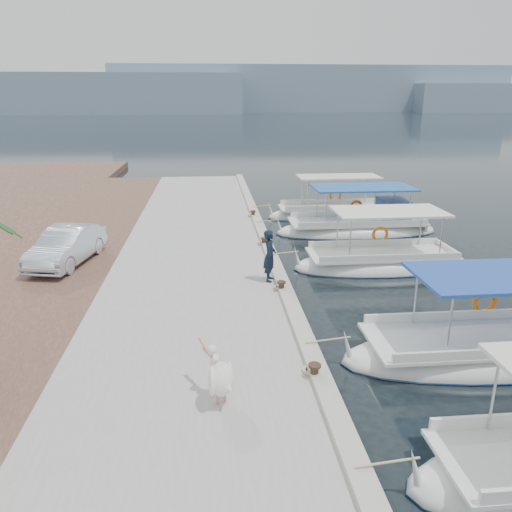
{
  "coord_description": "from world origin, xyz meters",
  "views": [
    {
      "loc": [
        -2.47,
        -12.73,
        6.27
      ],
      "look_at": [
        -1.0,
        2.97,
        1.2
      ],
      "focal_mm": 35.0,
      "sensor_mm": 36.0,
      "label": 1
    }
  ],
  "objects_px": {
    "fishing_caique_c": "(381,264)",
    "fisherman": "(270,256)",
    "fishing_caique_d": "(359,229)",
    "fishing_caique_e": "(334,215)",
    "fishing_caique_b": "(494,353)",
    "parked_car": "(66,246)",
    "pelican": "(220,377)"
  },
  "relations": [
    {
      "from": "pelican",
      "to": "parked_car",
      "type": "relative_size",
      "value": 0.35
    },
    {
      "from": "fishing_caique_c",
      "to": "fishing_caique_e",
      "type": "xyz_separation_m",
      "value": [
        0.21,
        8.36,
        0.0
      ]
    },
    {
      "from": "fishing_caique_e",
      "to": "fishing_caique_d",
      "type": "bearing_deg",
      "value": -82.82
    },
    {
      "from": "fishing_caique_b",
      "to": "parked_car",
      "type": "height_order",
      "value": "fishing_caique_b"
    },
    {
      "from": "fishing_caique_d",
      "to": "pelican",
      "type": "height_order",
      "value": "fishing_caique_d"
    },
    {
      "from": "fishing_caique_c",
      "to": "fishing_caique_d",
      "type": "bearing_deg",
      "value": 82.95
    },
    {
      "from": "fishing_caique_d",
      "to": "pelican",
      "type": "distance_m",
      "value": 15.73
    },
    {
      "from": "pelican",
      "to": "parked_car",
      "type": "distance_m",
      "value": 10.52
    },
    {
      "from": "fisherman",
      "to": "parked_car",
      "type": "relative_size",
      "value": 0.43
    },
    {
      "from": "fishing_caique_d",
      "to": "fishing_caique_e",
      "type": "relative_size",
      "value": 1.09
    },
    {
      "from": "fisherman",
      "to": "parked_car",
      "type": "xyz_separation_m",
      "value": [
        -7.04,
        2.43,
        -0.2
      ]
    },
    {
      "from": "pelican",
      "to": "fishing_caique_b",
      "type": "bearing_deg",
      "value": 16.25
    },
    {
      "from": "fishing_caique_c",
      "to": "fishing_caique_b",
      "type": "bearing_deg",
      "value": -85.56
    },
    {
      "from": "fishing_caique_c",
      "to": "pelican",
      "type": "relative_size",
      "value": 4.9
    },
    {
      "from": "fisherman",
      "to": "fishing_caique_e",
      "type": "bearing_deg",
      "value": -12.27
    },
    {
      "from": "fishing_caique_b",
      "to": "parked_car",
      "type": "xyz_separation_m",
      "value": [
        -12.15,
        7.1,
        1.03
      ]
    },
    {
      "from": "fishing_caique_d",
      "to": "parked_car",
      "type": "relative_size",
      "value": 1.97
    },
    {
      "from": "fishing_caique_d",
      "to": "parked_car",
      "type": "height_order",
      "value": "fishing_caique_d"
    },
    {
      "from": "fishing_caique_d",
      "to": "parked_car",
      "type": "bearing_deg",
      "value": -157.93
    },
    {
      "from": "fishing_caique_c",
      "to": "fisherman",
      "type": "relative_size",
      "value": 3.97
    },
    {
      "from": "fishing_caique_c",
      "to": "fishing_caique_d",
      "type": "height_order",
      "value": "same"
    },
    {
      "from": "fishing_caique_c",
      "to": "parked_car",
      "type": "distance_m",
      "value": 11.65
    },
    {
      "from": "fishing_caique_c",
      "to": "pelican",
      "type": "height_order",
      "value": "fishing_caique_c"
    },
    {
      "from": "parked_car",
      "to": "fishing_caique_d",
      "type": "bearing_deg",
      "value": 33.99
    },
    {
      "from": "fishing_caique_d",
      "to": "fisherman",
      "type": "bearing_deg",
      "value": -125.11
    },
    {
      "from": "fishing_caique_e",
      "to": "fishing_caique_c",
      "type": "bearing_deg",
      "value": -91.47
    },
    {
      "from": "pelican",
      "to": "fishing_caique_e",
      "type": "bearing_deg",
      "value": 69.29
    },
    {
      "from": "fishing_caique_b",
      "to": "fishing_caique_e",
      "type": "relative_size",
      "value": 1.09
    },
    {
      "from": "parked_car",
      "to": "pelican",
      "type": "bearing_deg",
      "value": -48.08
    },
    {
      "from": "pelican",
      "to": "fisherman",
      "type": "bearing_deg",
      "value": 75.1
    },
    {
      "from": "fishing_caique_c",
      "to": "parked_car",
      "type": "height_order",
      "value": "fishing_caique_c"
    },
    {
      "from": "fishing_caique_d",
      "to": "fisherman",
      "type": "xyz_separation_m",
      "value": [
        -5.2,
        -7.39,
        1.17
      ]
    }
  ]
}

